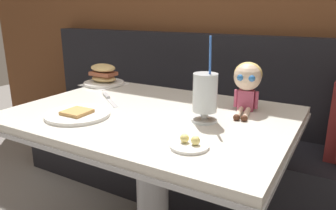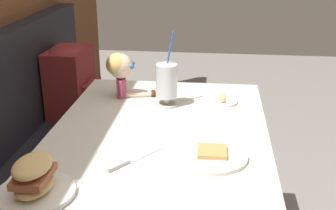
{
  "view_description": "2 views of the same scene",
  "coord_description": "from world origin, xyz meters",
  "views": [
    {
      "loc": [
        0.68,
        -0.86,
        1.14
      ],
      "look_at": [
        0.06,
        0.22,
        0.77
      ],
      "focal_mm": 34.24,
      "sensor_mm": 36.0,
      "label": 1
    },
    {
      "loc": [
        -1.5,
        -0.02,
        1.42
      ],
      "look_at": [
        0.06,
        0.16,
        0.81
      ],
      "focal_mm": 47.33,
      "sensor_mm": 36.0,
      "label": 2
    }
  ],
  "objects": [
    {
      "name": "sandwich_plate",
      "position": [
        -0.5,
        0.46,
        0.79
      ],
      "size": [
        0.22,
        0.22,
        0.12
      ],
      "color": "white",
      "rests_on": "diner_table"
    },
    {
      "name": "backpack",
      "position": [
        0.78,
        0.78,
        0.66
      ],
      "size": [
        0.31,
        0.26,
        0.41
      ],
      "color": "maroon",
      "rests_on": "booth_bench"
    },
    {
      "name": "toast_plate",
      "position": [
        -0.22,
        -0.01,
        0.75
      ],
      "size": [
        0.25,
        0.25,
        0.03
      ],
      "color": "white",
      "rests_on": "diner_table"
    },
    {
      "name": "booth_bench",
      "position": [
        0.0,
        0.81,
        0.33
      ],
      "size": [
        2.6,
        0.48,
        1.0
      ],
      "color": "black",
      "rests_on": "ground"
    },
    {
      "name": "milkshake_glass",
      "position": [
        0.23,
        0.18,
        0.84
      ],
      "size": [
        0.1,
        0.1,
        0.31
      ],
      "color": "silver",
      "rests_on": "diner_table"
    },
    {
      "name": "butter_knife",
      "position": [
        -0.29,
        0.25,
        0.74
      ],
      "size": [
        0.2,
        0.16,
        0.01
      ],
      "color": "silver",
      "rests_on": "diner_table"
    },
    {
      "name": "butter_saucer",
      "position": [
        0.29,
        -0.06,
        0.75
      ],
      "size": [
        0.12,
        0.12,
        0.04
      ],
      "color": "white",
      "rests_on": "diner_table"
    },
    {
      "name": "diner_table",
      "position": [
        0.0,
        0.18,
        0.54
      ],
      "size": [
        1.11,
        0.81,
        0.74
      ],
      "color": "silver",
      "rests_on": "ground"
    },
    {
      "name": "seated_doll",
      "position": [
        0.32,
        0.39,
        0.87
      ],
      "size": [
        0.13,
        0.23,
        0.2
      ],
      "color": "#B74C6B",
      "rests_on": "diner_table"
    }
  ]
}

